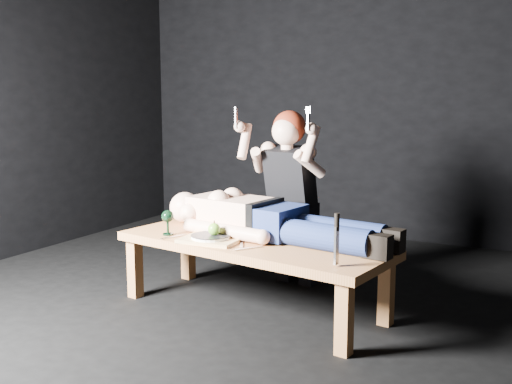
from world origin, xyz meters
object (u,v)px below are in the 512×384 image
kneeling_woman (296,196)px  serving_tray (210,240)px  lying_man (273,216)px  goblet (168,223)px  carving_knife (337,240)px  table (252,275)px

kneeling_woman → serving_tray: kneeling_woman is taller
lying_man → kneeling_woman: (-0.06, 0.49, 0.05)m
lying_man → goblet: lying_man is taller
kneeling_woman → serving_tray: (-0.24, -0.77, -0.18)m
serving_tray → carving_knife: (0.88, -0.16, 0.13)m
kneeling_woman → goblet: kneeling_woman is taller
serving_tray → goblet: size_ratio=2.19×
table → kneeling_woman: 0.75m
carving_knife → lying_man: bearing=151.3°
table → serving_tray: 0.35m
serving_tray → goblet: goblet is taller
kneeling_woman → carving_knife: bearing=-48.7°
lying_man → kneeling_woman: 0.49m
goblet → kneeling_woman: bearing=52.0°
goblet → serving_tray: bearing=-4.7°
carving_knife → kneeling_woman: bearing=133.3°
kneeling_woman → carving_knife: (0.64, -0.93, -0.05)m
kneeling_woman → goblet: 0.94m
kneeling_woman → carving_knife: kneeling_woman is taller
table → goblet: goblet is taller
lying_man → serving_tray: 0.43m
goblet → lying_man: bearing=21.6°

